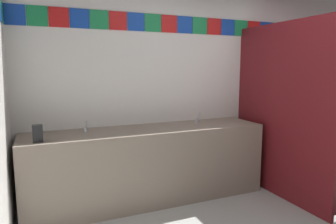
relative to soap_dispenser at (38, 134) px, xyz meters
The scene contains 7 objects.
wall_back 2.14m from the soap_dispenser, 14.67° to the left, with size 4.59×0.09×2.58m.
vanity_counter 1.25m from the soap_dispenser, ahead, with size 2.68×0.61×0.83m.
faucet_left 0.54m from the soap_dispenser, 30.74° to the left, with size 0.04×0.10×0.14m.
faucet_right 1.83m from the soap_dispenser, ahead, with size 0.04×0.10×0.14m.
soap_dispenser is the anchor object (origin of this frame).
stall_divider 2.80m from the soap_dispenser, 11.06° to the right, with size 0.92×1.54×2.02m.
toilet 3.18m from the soap_dispenser, ahead, with size 0.39×0.49×0.74m.
Camera 1 is at (-2.01, -1.69, 1.51)m, focal length 32.62 mm.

